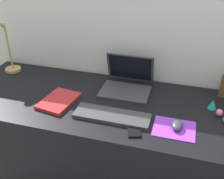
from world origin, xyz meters
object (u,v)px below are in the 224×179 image
(mouse, at_px, (177,125))
(notebook_pad, at_px, (59,101))
(laptop, at_px, (127,81))
(toy_figurine_teal, at_px, (212,104))
(desk_lamp, at_px, (6,48))
(cell_phone, at_px, (134,129))
(keyboard, at_px, (112,116))
(toy_figurine_pink, at_px, (219,113))

(mouse, distance_m, notebook_pad, 0.68)
(mouse, bearing_deg, laptop, 136.17)
(laptop, height_order, notebook_pad, laptop)
(mouse, height_order, toy_figurine_teal, toy_figurine_teal)
(laptop, height_order, mouse, laptop)
(desk_lamp, height_order, notebook_pad, desk_lamp)
(laptop, bearing_deg, mouse, -43.83)
(mouse, bearing_deg, cell_phone, -160.26)
(desk_lamp, distance_m, toy_figurine_teal, 1.37)
(laptop, distance_m, toy_figurine_teal, 0.52)
(desk_lamp, height_order, toy_figurine_teal, desk_lamp)
(keyboard, bearing_deg, toy_figurine_pink, 17.63)
(mouse, distance_m, toy_figurine_teal, 0.29)
(cell_phone, bearing_deg, toy_figurine_teal, 21.15)
(notebook_pad, xyz_separation_m, toy_figurine_pink, (0.89, 0.12, 0.01))
(keyboard, relative_size, toy_figurine_pink, 10.18)
(mouse, relative_size, notebook_pad, 0.40)
(keyboard, bearing_deg, toy_figurine_teal, 24.88)
(notebook_pad, relative_size, toy_figurine_pink, 5.96)
(keyboard, distance_m, toy_figurine_pink, 0.58)
(laptop, xyz_separation_m, desk_lamp, (-0.84, -0.01, 0.13))
(cell_phone, relative_size, toy_figurine_pink, 3.18)
(notebook_pad, bearing_deg, toy_figurine_teal, 20.96)
(toy_figurine_pink, bearing_deg, toy_figurine_teal, 118.58)
(notebook_pad, bearing_deg, cell_phone, -6.05)
(toy_figurine_teal, bearing_deg, desk_lamp, 176.81)
(notebook_pad, bearing_deg, toy_figurine_pink, 16.48)
(keyboard, height_order, notebook_pad, same)
(desk_lamp, bearing_deg, notebook_pad, -27.57)
(mouse, bearing_deg, desk_lamp, 165.23)
(mouse, xyz_separation_m, toy_figurine_teal, (0.18, 0.24, 0.01))
(cell_phone, height_order, toy_figurine_pink, toy_figurine_pink)
(cell_phone, distance_m, toy_figurine_pink, 0.49)
(notebook_pad, distance_m, toy_figurine_pink, 0.90)
(toy_figurine_pink, bearing_deg, cell_phone, -149.60)
(desk_lamp, relative_size, toy_figurine_pink, 9.73)
(notebook_pad, xyz_separation_m, toy_figurine_teal, (0.86, 0.18, 0.02))
(desk_lamp, bearing_deg, toy_figurine_pink, -5.75)
(desk_lamp, bearing_deg, mouse, -14.77)
(desk_lamp, bearing_deg, laptop, 0.77)
(laptop, xyz_separation_m, mouse, (0.34, -0.32, -0.03))
(keyboard, bearing_deg, mouse, 0.75)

